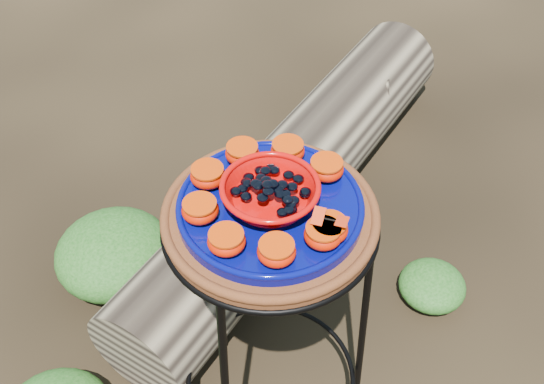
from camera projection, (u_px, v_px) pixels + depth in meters
plant_stand at (271, 330)px, 1.50m from camera, size 0.44×0.44×0.70m
terracotta_saucer at (270, 218)px, 1.24m from camera, size 0.39×0.39×0.03m
cobalt_plate at (270, 208)px, 1.22m from camera, size 0.33×0.33×0.02m
red_bowl at (270, 195)px, 1.20m from camera, size 0.17×0.17×0.05m
glass_gems at (270, 181)px, 1.17m from camera, size 0.13×0.13×0.02m
orange_half_0 at (329, 229)px, 1.15m from camera, size 0.07×0.07×0.04m
orange_half_1 at (326, 169)px, 1.25m from camera, size 0.07×0.07×0.04m
orange_half_2 at (288, 151)px, 1.28m from camera, size 0.07×0.07×0.04m
orange_half_3 at (242, 153)px, 1.28m from camera, size 0.07×0.07×0.04m
orange_half_4 at (208, 176)px, 1.24m from camera, size 0.07×0.07×0.04m
orange_half_5 at (200, 210)px, 1.18m from camera, size 0.07×0.07×0.04m
orange_half_6 at (226, 241)px, 1.13m from camera, size 0.07×0.07×0.04m
orange_half_7 at (276, 252)px, 1.11m from camera, size 0.07×0.07×0.04m
orange_half_8 at (323, 235)px, 1.14m from camera, size 0.07×0.07×0.04m
butterfly at (330, 220)px, 1.13m from camera, size 0.09×0.08×0.01m
driftwood_log at (294, 176)px, 2.14m from camera, size 1.58×0.98×0.29m
foliage_right at (432, 285)px, 1.96m from camera, size 0.19×0.19×0.10m
foliage_back at (113, 252)px, 2.00m from camera, size 0.35×0.35×0.17m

